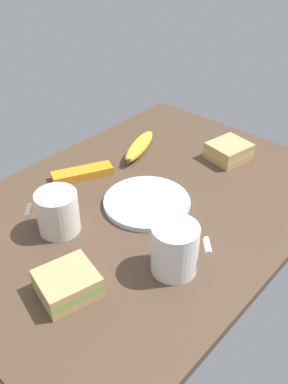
# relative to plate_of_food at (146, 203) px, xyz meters

# --- Properties ---
(tabletop) EXTENTS (0.90, 0.64, 0.02)m
(tabletop) POSITION_rel_plate_of_food_xyz_m (-0.00, -0.01, -0.02)
(tabletop) COLOR #4C3828
(tabletop) RESTS_ON ground
(plate_of_food) EXTENTS (0.19, 0.19, 0.01)m
(plate_of_food) POSITION_rel_plate_of_food_xyz_m (0.00, 0.00, 0.00)
(plate_of_food) COLOR silver
(plate_of_food) RESTS_ON tabletop
(coffee_mug_black) EXTENTS (0.10, 0.10, 0.09)m
(coffee_mug_black) POSITION_rel_plate_of_food_xyz_m (0.18, -0.08, 0.04)
(coffee_mug_black) COLOR silver
(coffee_mug_black) RESTS_ON tabletop
(coffee_mug_milky) EXTENTS (0.10, 0.10, 0.10)m
(coffee_mug_milky) POSITION_rel_plate_of_food_xyz_m (0.11, 0.17, 0.04)
(coffee_mug_milky) COLOR white
(coffee_mug_milky) RESTS_ON tabletop
(sandwich_main) EXTENTS (0.12, 0.11, 0.04)m
(sandwich_main) POSITION_rel_plate_of_food_xyz_m (0.28, 0.06, 0.02)
(sandwich_main) COLOR tan
(sandwich_main) RESTS_ON tabletop
(sandwich_side) EXTENTS (0.11, 0.10, 0.04)m
(sandwich_side) POSITION_rel_plate_of_food_xyz_m (-0.29, 0.03, 0.02)
(sandwich_side) COLOR tan
(sandwich_side) RESTS_ON tabletop
(banana) EXTENTS (0.17, 0.09, 0.04)m
(banana) POSITION_rel_plate_of_food_xyz_m (-0.16, -0.17, 0.01)
(banana) COLOR yellow
(banana) RESTS_ON tabletop
(snack_bar) EXTENTS (0.15, 0.10, 0.02)m
(snack_bar) POSITION_rel_plate_of_food_xyz_m (0.02, -0.19, 0.00)
(snack_bar) COLOR orange
(snack_bar) RESTS_ON tabletop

